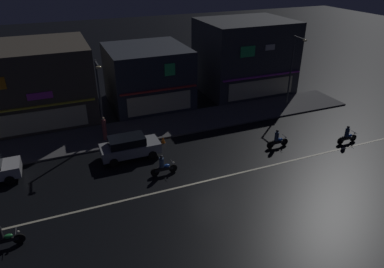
% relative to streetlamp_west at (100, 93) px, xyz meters
% --- Properties ---
extents(ground_plane, '(140.00, 140.00, 0.00)m').
position_rel_streetlamp_west_xyz_m(ground_plane, '(5.48, -8.78, -3.90)').
color(ground_plane, black).
extents(lane_divider_stripe, '(34.16, 0.16, 0.01)m').
position_rel_streetlamp_west_xyz_m(lane_divider_stripe, '(5.48, -8.78, -3.90)').
color(lane_divider_stripe, beige).
rests_on(lane_divider_stripe, ground).
extents(sidewalk_far, '(35.96, 4.41, 0.14)m').
position_rel_streetlamp_west_xyz_m(sidewalk_far, '(5.48, 0.18, -3.83)').
color(sidewalk_far, '#4C4C4F').
rests_on(sidewalk_far, ground).
extents(storefront_left_block, '(9.28, 7.64, 7.48)m').
position_rel_streetlamp_west_xyz_m(storefront_left_block, '(16.27, 6.13, -0.17)').
color(storefront_left_block, '#383A3F').
rests_on(storefront_left_block, ground).
extents(storefront_center_block, '(7.51, 7.75, 5.64)m').
position_rel_streetlamp_west_xyz_m(storefront_center_block, '(5.48, 6.18, -1.09)').
color(storefront_center_block, '#2D333D').
rests_on(storefront_center_block, ground).
extents(storefront_right_block, '(10.77, 8.41, 6.67)m').
position_rel_streetlamp_west_xyz_m(storefront_right_block, '(-5.31, 6.51, -0.57)').
color(storefront_right_block, '#4C443A').
rests_on(storefront_right_block, ground).
extents(streetlamp_west, '(0.44, 1.64, 6.29)m').
position_rel_streetlamp_west_xyz_m(streetlamp_west, '(0.00, 0.00, 0.00)').
color(streetlamp_west, '#47494C').
rests_on(streetlamp_west, sidewalk_far).
extents(streetlamp_mid, '(0.44, 1.64, 6.71)m').
position_rel_streetlamp_west_xyz_m(streetlamp_mid, '(18.01, 0.05, 0.22)').
color(streetlamp_mid, '#47494C').
rests_on(streetlamp_mid, sidewalk_far).
extents(pedestrian_on_sidewalk, '(0.34, 0.34, 1.92)m').
position_rel_streetlamp_west_xyz_m(pedestrian_on_sidewalk, '(-0.06, -0.52, -2.86)').
color(pedestrian_on_sidewalk, brown).
rests_on(pedestrian_on_sidewalk, sidewalk_far).
extents(parked_car_trailing, '(4.30, 1.98, 1.67)m').
position_rel_streetlamp_west_xyz_m(parked_car_trailing, '(1.19, -3.76, -3.03)').
color(parked_car_trailing, '#9EA0A5').
rests_on(parked_car_trailing, ground).
extents(motorcycle_lead, '(1.90, 0.60, 1.52)m').
position_rel_streetlamp_west_xyz_m(motorcycle_lead, '(-6.85, -10.26, -3.27)').
color(motorcycle_lead, black).
rests_on(motorcycle_lead, ground).
extents(motorcycle_following, '(1.90, 0.60, 1.52)m').
position_rel_streetlamp_west_xyz_m(motorcycle_following, '(17.66, -8.16, -3.27)').
color(motorcycle_following, black).
rests_on(motorcycle_following, ground).
extents(motorcycle_opposite_lane, '(1.90, 0.60, 1.52)m').
position_rel_streetlamp_west_xyz_m(motorcycle_opposite_lane, '(12.13, -6.63, -3.27)').
color(motorcycle_opposite_lane, black).
rests_on(motorcycle_opposite_lane, ground).
extents(motorcycle_trailing_far, '(1.90, 0.60, 1.52)m').
position_rel_streetlamp_west_xyz_m(motorcycle_trailing_far, '(2.76, -6.92, -3.27)').
color(motorcycle_trailing_far, black).
rests_on(motorcycle_trailing_far, ground).
extents(traffic_cone, '(0.36, 0.36, 0.55)m').
position_rel_streetlamp_west_xyz_m(traffic_cone, '(4.13, -2.61, -3.63)').
color(traffic_cone, orange).
rests_on(traffic_cone, ground).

